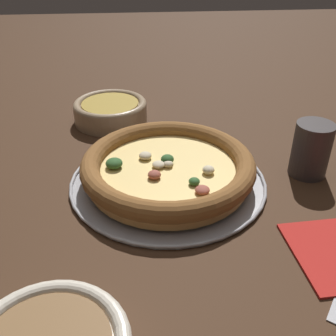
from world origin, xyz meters
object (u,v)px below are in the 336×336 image
(pizza_tray, at_px, (168,181))
(bowl_near, at_px, (110,110))
(drinking_cup, at_px, (311,150))
(pizza, at_px, (168,168))

(pizza_tray, relative_size, bowl_near, 2.06)
(pizza_tray, relative_size, drinking_cup, 3.45)
(pizza_tray, distance_m, drinking_cup, 0.25)
(bowl_near, height_order, drinking_cup, drinking_cup)
(pizza_tray, height_order, pizza, pizza)
(drinking_cup, bearing_deg, pizza, 2.07)
(pizza_tray, bearing_deg, drinking_cup, -177.95)
(pizza_tray, xyz_separation_m, pizza, (0.00, 0.00, 0.03))
(pizza, relative_size, bowl_near, 1.81)
(pizza_tray, height_order, bowl_near, bowl_near)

